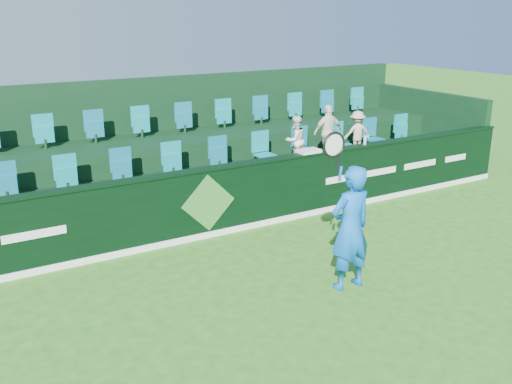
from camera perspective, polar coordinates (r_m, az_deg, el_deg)
ground at (r=7.97m, az=8.08°, el=-13.69°), size 60.00×60.00×0.00m
sponsor_hoarding at (r=10.79m, az=-5.03°, el=-1.06°), size 16.00×0.25×1.35m
stand_tier_front at (r=11.83m, az=-7.33°, el=-0.85°), size 16.00×2.00×0.80m
stand_tier_back at (r=13.45m, az=-10.62°, el=2.39°), size 16.00×1.80×1.30m
stand_rear at (r=13.73m, az=-11.40°, el=5.08°), size 16.00×4.10×2.60m
seat_row_front at (r=11.98m, az=-8.23°, el=2.86°), size 13.50×0.50×0.60m
seat_row_back at (r=13.52m, az=-11.29°, el=6.56°), size 13.50×0.50×0.60m
tennis_player at (r=8.77m, az=9.40°, el=-3.51°), size 1.04×0.47×2.56m
spectator_left at (r=12.90m, az=3.96°, el=5.19°), size 0.57×0.47×1.10m
spectator_middle at (r=13.42m, az=7.23°, el=5.96°), size 0.78×0.41×1.27m
spectator_right at (r=13.98m, az=10.06°, el=5.84°), size 0.76×0.56×1.05m
towel at (r=11.76m, az=5.32°, el=4.10°), size 0.45×0.29×0.07m
drinks_bottle at (r=12.66m, az=10.84°, el=5.13°), size 0.06×0.06×0.19m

